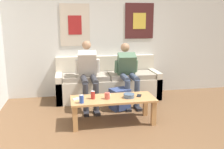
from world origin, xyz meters
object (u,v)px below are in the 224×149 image
object	(u,v)px
backpack	(120,100)
game_controller_near_left	(77,99)
drink_can_red	(93,95)
cell_phone	(139,96)
couch	(108,84)
person_seated_teen	(128,71)
game_controller_near_right	(109,95)
ceramic_bowl	(129,95)
pillar_candle	(107,96)
drink_can_blue	(82,99)
person_seated_adult	(88,71)
coffee_table	(113,102)

from	to	relation	value
backpack	game_controller_near_left	bearing A→B (deg)	-145.76
drink_can_red	cell_phone	size ratio (longest dim) A/B	0.82
game_controller_near_left	couch	bearing A→B (deg)	60.67
backpack	cell_phone	size ratio (longest dim) A/B	2.59
couch	person_seated_teen	bearing A→B (deg)	-46.80
game_controller_near_left	game_controller_near_right	size ratio (longest dim) A/B	0.95
couch	backpack	bearing A→B (deg)	-81.62
backpack	ceramic_bowl	distance (m)	0.66
pillar_candle	game_controller_near_left	bearing A→B (deg)	172.00
backpack	drink_can_blue	bearing A→B (deg)	-135.38
ceramic_bowl	pillar_candle	distance (m)	0.35
drink_can_red	game_controller_near_right	size ratio (longest dim) A/B	0.84
person_seated_adult	person_seated_teen	xyz separation A→B (m)	(0.77, 0.02, -0.02)
drink_can_blue	game_controller_near_left	xyz separation A→B (m)	(-0.06, 0.19, -0.05)
person_seated_teen	cell_phone	size ratio (longest dim) A/B	7.63
pillar_candle	cell_phone	world-z (taller)	pillar_candle
person_seated_adult	person_seated_teen	bearing A→B (deg)	1.64
person_seated_adult	drink_can_blue	xyz separation A→B (m)	(-0.20, -1.05, -0.19)
person_seated_teen	game_controller_near_left	bearing A→B (deg)	-139.06
backpack	ceramic_bowl	xyz separation A→B (m)	(0.01, -0.61, 0.27)
couch	coffee_table	xyz separation A→B (m)	(-0.14, -1.27, 0.04)
backpack	cell_phone	world-z (taller)	cell_phone
pillar_candle	ceramic_bowl	bearing A→B (deg)	0.32
couch	game_controller_near_left	bearing A→B (deg)	-119.33
couch	drink_can_red	world-z (taller)	couch
couch	ceramic_bowl	xyz separation A→B (m)	(0.11, -1.30, 0.14)
person_seated_teen	backpack	bearing A→B (deg)	-123.21
drink_can_blue	pillar_candle	bearing A→B (deg)	16.70
drink_can_red	ceramic_bowl	bearing A→B (deg)	-4.53
drink_can_red	person_seated_adult	bearing A→B (deg)	89.08
game_controller_near_right	cell_phone	bearing A→B (deg)	-12.18
couch	backpack	size ratio (longest dim) A/B	5.37
coffee_table	ceramic_bowl	distance (m)	0.27
person_seated_teen	cell_phone	distance (m)	0.92
person_seated_teen	backpack	xyz separation A→B (m)	(-0.23, -0.35, -0.45)
pillar_candle	drink_can_red	bearing A→B (deg)	167.86
cell_phone	ceramic_bowl	bearing A→B (deg)	-162.54
ceramic_bowl	drink_can_blue	world-z (taller)	drink_can_blue
drink_can_red	game_controller_near_left	size ratio (longest dim) A/B	0.88
person_seated_adult	pillar_candle	distance (m)	0.97
cell_phone	person_seated_teen	bearing A→B (deg)	87.67
pillar_candle	person_seated_adult	bearing A→B (deg)	102.22
person_seated_teen	game_controller_near_left	world-z (taller)	person_seated_teen
game_controller_near_right	drink_can_red	bearing A→B (deg)	-157.22
person_seated_teen	drink_can_blue	xyz separation A→B (m)	(-0.96, -1.07, -0.16)
person_seated_adult	pillar_candle	world-z (taller)	person_seated_adult
person_seated_adult	drink_can_blue	distance (m)	1.09
backpack	drink_can_red	size ratio (longest dim) A/B	3.15
person_seated_adult	drink_can_red	size ratio (longest dim) A/B	9.78
game_controller_near_left	person_seated_teen	bearing A→B (deg)	40.94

